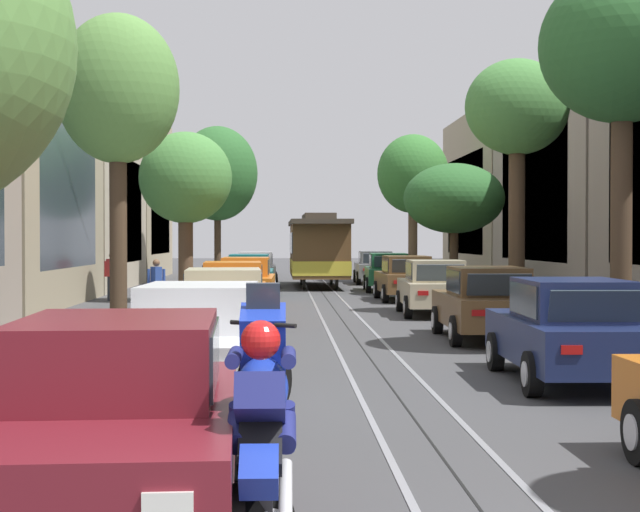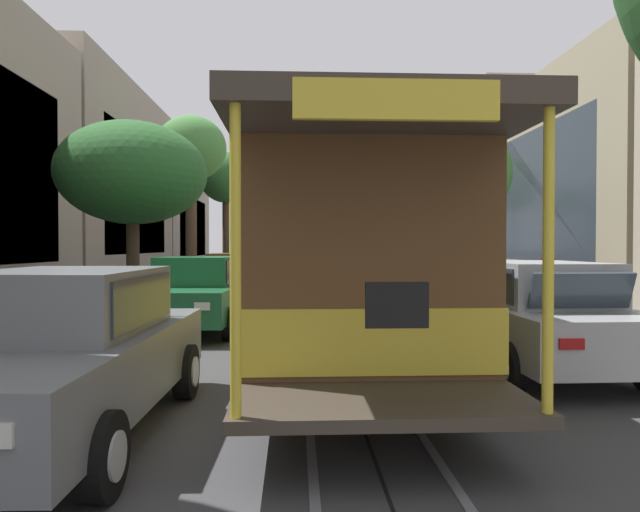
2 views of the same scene
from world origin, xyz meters
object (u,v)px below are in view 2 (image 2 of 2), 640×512
(parked_car_green_sixth_right, at_px, (198,293))
(street_tree_kerb_right_near, at_px, (247,202))
(parked_car_silver_far_left, at_px, (535,315))
(cable_car_trolley, at_px, (339,256))
(street_tree_kerb_right_fourth, at_px, (132,174))
(parked_car_orange_fifth_left, at_px, (389,273))
(parked_car_brown_mid_right, at_px, (259,264))
(street_tree_kerb_right_second, at_px, (226,179))
(street_tree_kerb_left_second, at_px, (398,186))
(street_tree_kerb_left_near, at_px, (367,221))
(fire_hydrant, at_px, (237,268))
(street_tree_kerb_left_mid, at_px, (464,175))
(parked_car_beige_mid_left, at_px, (356,263))
(parked_car_orange_fourth_left, at_px, (371,267))
(parked_car_navy_second_right, at_px, (266,261))
(street_sign_post, at_px, (249,247))
(street_tree_kerb_right_mid, at_px, (191,152))
(parked_car_teal_sixth_left, at_px, (431,284))
(parked_car_maroon_near_left, at_px, (341,259))
(motorcycle_with_rider, at_px, (327,256))
(pedestrian_crossing_far, at_px, (398,258))
(parked_car_beige_fourth_right, at_px, (250,269))
(parked_car_white_second_left, at_px, (345,261))
(parked_car_grey_far_right, at_px, (62,352))
(parked_car_orange_near_right, at_px, (271,259))
(pedestrian_on_right_pavement, at_px, (445,269))
(parked_car_brown_fifth_right, at_px, (232,277))

(parked_car_green_sixth_right, bearing_deg, street_tree_kerb_right_near, -86.65)
(parked_car_silver_far_left, relative_size, cable_car_trolley, 0.48)
(parked_car_green_sixth_right, distance_m, street_tree_kerb_right_fourth, 4.68)
(parked_car_orange_fifth_left, bearing_deg, street_tree_kerb_right_near, -73.08)
(parked_car_brown_mid_right, xyz_separation_m, street_tree_kerb_right_near, (1.94, -14.08, 4.62))
(street_tree_kerb_right_second, bearing_deg, street_tree_kerb_left_second, 168.11)
(parked_car_green_sixth_right, height_order, street_tree_kerb_left_near, street_tree_kerb_left_near)
(street_tree_kerb_left_second, bearing_deg, fire_hydrant, -22.72)
(street_tree_kerb_left_mid, bearing_deg, street_tree_kerb_left_near, -89.84)
(parked_car_beige_mid_left, relative_size, cable_car_trolley, 0.48)
(parked_car_orange_fourth_left, xyz_separation_m, parked_car_green_sixth_right, (5.70, 14.64, 0.00))
(parked_car_navy_second_right, height_order, street_sign_post, street_sign_post)
(parked_car_beige_mid_left, distance_m, street_tree_kerb_right_mid, 12.67)
(parked_car_orange_fifth_left, bearing_deg, parked_car_navy_second_right, -71.83)
(parked_car_silver_far_left, bearing_deg, cable_car_trolley, -12.12)
(parked_car_orange_fifth_left, xyz_separation_m, street_tree_kerb_left_mid, (-2.15, 2.18, 3.42))
(parked_car_teal_sixth_left, height_order, parked_car_green_sixth_right, same)
(parked_car_maroon_near_left, xyz_separation_m, street_tree_kerb_right_near, (7.62, -0.77, 4.62))
(motorcycle_with_rider, bearing_deg, parked_car_orange_fifth_left, 92.43)
(street_tree_kerb_left_near, distance_m, pedestrian_crossing_far, 4.45)
(parked_car_beige_mid_left, bearing_deg, parked_car_beige_fourth_right, 55.20)
(parked_car_green_sixth_right, bearing_deg, pedestrian_crossing_far, -108.27)
(street_tree_kerb_left_mid, xyz_separation_m, street_tree_kerb_right_second, (9.89, -15.13, 1.64))
(street_tree_kerb_left_second, bearing_deg, cable_car_trolley, 77.57)
(parked_car_navy_second_right, height_order, street_tree_kerb_left_second, street_tree_kerb_left_second)
(parked_car_white_second_left, bearing_deg, parked_car_maroon_near_left, -91.62)
(parked_car_brown_mid_right, distance_m, street_tree_kerb_left_near, 14.94)
(parked_car_white_second_left, distance_m, street_tree_kerb_left_mid, 21.10)
(motorcycle_with_rider, relative_size, pedestrian_crossing_far, 1.14)
(parked_car_beige_mid_left, xyz_separation_m, parked_car_green_sixth_right, (5.58, 20.55, 0.00))
(street_tree_kerb_right_near, relative_size, cable_car_trolley, 0.76)
(cable_car_trolley, bearing_deg, street_sign_post, -82.84)
(parked_car_white_second_left, bearing_deg, street_tree_kerb_left_mid, 96.15)
(street_tree_kerb_left_second, height_order, cable_car_trolley, street_tree_kerb_left_second)
(parked_car_beige_mid_left, distance_m, street_tree_kerb_left_second, 5.10)
(street_tree_kerb_right_fourth, bearing_deg, parked_car_maroon_near_left, -104.82)
(parked_car_white_second_left, height_order, parked_car_orange_fourth_left, same)
(parked_car_grey_far_right, bearing_deg, pedestrian_crossing_far, -105.14)
(parked_car_maroon_near_left, xyz_separation_m, parked_car_orange_fifth_left, (0.08, 24.03, 0.00))
(parked_car_orange_fifth_left, bearing_deg, cable_car_trolley, 77.05)
(parked_car_brown_mid_right, xyz_separation_m, pedestrian_crossing_far, (-9.60, -9.63, 0.13))
(parked_car_orange_near_right, height_order, parked_car_navy_second_right, same)
(parked_car_navy_second_right, relative_size, street_tree_kerb_right_near, 0.63)
(parked_car_maroon_near_left, height_order, street_tree_kerb_right_second, street_tree_kerb_right_second)
(street_tree_kerb_right_near, distance_m, pedestrian_on_right_pavement, 25.40)
(parked_car_brown_fifth_right, bearing_deg, parked_car_orange_near_right, -89.99)
(parked_car_orange_near_right, height_order, motorcycle_with_rider, motorcycle_with_rider)
(parked_car_white_second_left, distance_m, parked_car_green_sixth_right, 27.75)
(street_tree_kerb_left_mid, xyz_separation_m, street_tree_kerb_right_near, (9.69, -26.97, 1.20))
(parked_car_orange_fourth_left, xyz_separation_m, parked_car_brown_fifth_right, (5.66, 8.59, 0.00))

